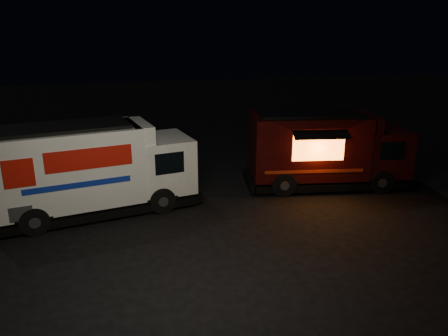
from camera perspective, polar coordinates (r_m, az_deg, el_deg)
ground at (r=13.68m, az=-7.05°, el=-8.49°), size 80.00×80.00×0.00m
white_truck at (r=15.24m, az=-16.41°, el=-0.04°), size 7.15×3.55×3.10m
red_truck at (r=17.62m, az=13.42°, el=2.41°), size 6.71×3.37×2.98m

